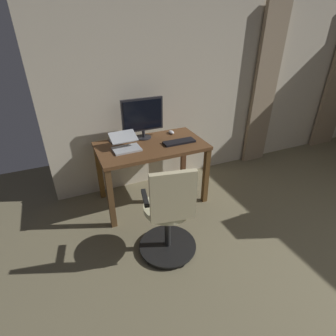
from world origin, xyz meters
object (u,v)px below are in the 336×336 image
object	(u,v)px
computer_monitor	(143,116)
laptop	(125,145)
computer_mouse	(171,132)
cell_phone_by_monitor	(113,142)
office_chair	(169,216)
computer_keyboard	(179,142)
desk	(151,153)

from	to	relation	value
computer_monitor	laptop	world-z (taller)	computer_monitor
computer_mouse	cell_phone_by_monitor	bearing A→B (deg)	-2.74
laptop	cell_phone_by_monitor	size ratio (longest dim) A/B	2.14
laptop	office_chair	bearing A→B (deg)	95.74
cell_phone_by_monitor	computer_keyboard	bearing A→B (deg)	144.39
computer_keyboard	laptop	bearing A→B (deg)	-9.01
computer_keyboard	cell_phone_by_monitor	xyz separation A→B (m)	(0.69, -0.33, -0.01)
office_chair	computer_keyboard	bearing A→B (deg)	70.24
desk	computer_keyboard	bearing A→B (deg)	164.35
computer_keyboard	laptop	xyz separation A→B (m)	(0.61, -0.10, 0.04)
desk	office_chair	size ratio (longest dim) A/B	1.24
computer_keyboard	laptop	world-z (taller)	laptop
computer_monitor	office_chair	bearing A→B (deg)	81.77
computer_monitor	computer_mouse	xyz separation A→B (m)	(-0.36, 0.01, -0.25)
office_chair	cell_phone_by_monitor	distance (m)	1.20
computer_monitor	cell_phone_by_monitor	world-z (taller)	computer_monitor
desk	cell_phone_by_monitor	distance (m)	0.46
desk	computer_mouse	size ratio (longest dim) A/B	12.25
office_chair	computer_mouse	world-z (taller)	office_chair
office_chair	computer_keyboard	xyz separation A→B (m)	(-0.49, -0.82, 0.31)
computer_keyboard	computer_mouse	xyz separation A→B (m)	(-0.03, -0.30, 0.01)
desk	computer_keyboard	world-z (taller)	computer_keyboard
laptop	cell_phone_by_monitor	xyz separation A→B (m)	(0.08, -0.23, -0.04)
computer_monitor	computer_keyboard	size ratio (longest dim) A/B	1.33
computer_keyboard	computer_mouse	world-z (taller)	computer_mouse
desk	laptop	xyz separation A→B (m)	(0.29, -0.01, 0.16)
computer_mouse	cell_phone_by_monitor	size ratio (longest dim) A/B	0.69
office_chair	desk	bearing A→B (deg)	90.11
desk	laptop	bearing A→B (deg)	-1.69
computer_monitor	computer_keyboard	bearing A→B (deg)	136.44
office_chair	computer_mouse	distance (m)	1.27
computer_keyboard	cell_phone_by_monitor	world-z (taller)	computer_keyboard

